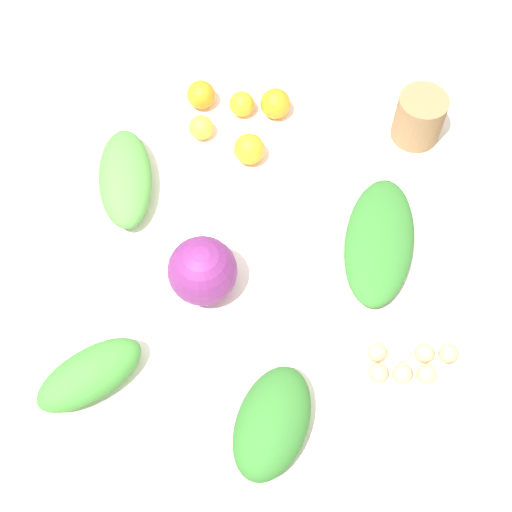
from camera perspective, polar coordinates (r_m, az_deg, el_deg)
ground_plane at (r=2.34m, az=0.00°, el=-8.77°), size 8.00×8.00×0.00m
dining_table at (r=1.77m, az=0.00°, el=-1.74°), size 1.16×1.05×0.72m
cabbage_purple at (r=1.59m, az=-4.30°, el=-1.20°), size 0.16×0.16×0.16m
egg_carton at (r=1.57m, az=12.29°, el=-8.77°), size 0.11×0.24×0.09m
paper_bag at (r=1.89m, az=12.92°, el=10.74°), size 0.13×0.13×0.14m
greens_bunch_scallion at (r=1.57m, az=-13.15°, el=-9.23°), size 0.23×0.26×0.09m
greens_bunch_dandelion at (r=1.79m, az=-10.41°, el=6.16°), size 0.31×0.17×0.09m
greens_bunch_beet_tops at (r=1.70m, az=9.83°, el=1.19°), size 0.37×0.21×0.06m
greens_bunch_kale at (r=1.49m, az=1.30°, el=-13.18°), size 0.28×0.22×0.09m
orange_0 at (r=1.92m, az=-1.14°, el=12.06°), size 0.07×0.07×0.07m
orange_1 at (r=1.88m, az=-4.41°, el=10.21°), size 0.06×0.06×0.06m
orange_2 at (r=1.82m, az=-0.54°, el=8.55°), size 0.08×0.08×0.08m
orange_3 at (r=1.91m, az=1.56°, el=12.09°), size 0.08×0.08×0.08m
orange_4 at (r=1.94m, az=-4.42°, el=12.74°), size 0.08×0.08×0.08m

